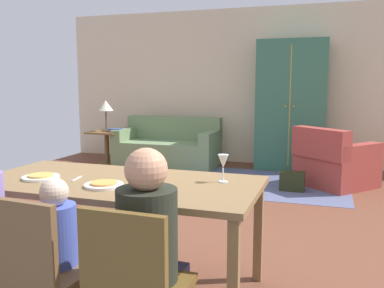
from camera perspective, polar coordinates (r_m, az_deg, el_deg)
The scene contains 23 objects.
ground_plane at distance 4.60m, azimuth 3.29°, elevation -9.75°, with size 7.43×6.22×0.02m, color brown.
back_wall at distance 7.48m, azimuth 9.76°, elevation 7.68°, with size 7.43×0.10×2.70m, color beige.
dining_table at distance 2.91m, azimuth -10.06°, elevation -6.21°, with size 1.92×0.92×0.76m.
plate_near_man at distance 3.08m, azimuth -19.87°, elevation -4.29°, with size 0.25×0.25×0.02m, color white.
pizza_near_man at distance 3.07m, azimuth -19.88°, elevation -4.02°, with size 0.17×0.17×0.01m, color gold.
plate_near_child at distance 2.74m, azimuth -11.90°, elevation -5.50°, with size 0.25×0.25×0.02m, color silver.
pizza_near_child at distance 2.73m, azimuth -11.91°, elevation -5.20°, with size 0.17×0.17×0.01m, color #E79945.
wine_glass at distance 2.78m, azimuth 4.26°, elevation -2.52°, with size 0.07×0.07×0.19m.
fork at distance 3.00m, azimuth -15.41°, elevation -4.55°, with size 0.02×0.15×0.01m, color silver.
knife at distance 2.90m, azimuth -6.15°, elevation -4.71°, with size 0.01×0.17×0.01m, color silver.
dining_chair_child at distance 2.33m, azimuth -20.08°, elevation -15.56°, with size 0.45×0.45×0.87m.
person_child at distance 2.47m, azimuth -17.31°, elevation -15.51°, with size 0.22×0.30×0.92m.
dining_chair_woman at distance 2.06m, azimuth -7.79°, elevation -18.32°, with size 0.43×0.43×0.87m.
person_woman at distance 2.20m, azimuth -5.64°, elevation -15.95°, with size 0.30×0.40×1.11m.
area_rug at distance 6.09m, azimuth 8.49°, elevation -5.19°, with size 2.60×1.80×0.01m, color #52587A.
couch at distance 7.29m, azimuth -3.24°, elevation -0.49°, with size 1.74×0.86×0.82m.
armchair at distance 6.10m, azimuth 18.73°, elevation -2.50°, with size 1.20×1.21×0.82m.
armoire at distance 7.04m, azimuth 13.36°, elevation 5.10°, with size 1.10×0.59×2.10m.
side_table at distance 7.51m, azimuth -11.52°, elevation 0.18°, with size 0.56×0.56×0.58m.
table_lamp at distance 7.44m, azimuth -11.66°, elevation 4.99°, with size 0.26×0.26×0.54m.
book_lower at distance 7.33m, azimuth -10.39°, elevation 1.73°, with size 0.22×0.16×0.03m, color maroon.
book_upper at distance 7.34m, azimuth -10.35°, elevation 1.96°, with size 0.22×0.16×0.03m, color #365087.
handbag at distance 5.70m, azimuth 13.46°, elevation -4.95°, with size 0.32×0.16×0.26m, color black.
Camera 1 is at (1.13, -3.72, 1.41)m, focal length 39.21 mm.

